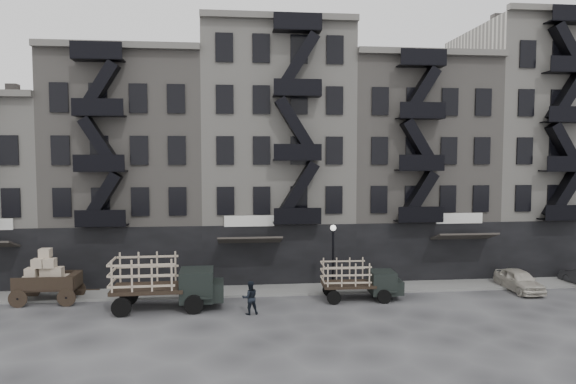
{
  "coord_description": "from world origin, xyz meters",
  "views": [
    {
      "loc": [
        -2.95,
        -27.76,
        8.44
      ],
      "look_at": [
        0.39,
        4.0,
        6.2
      ],
      "focal_mm": 32.0,
      "sensor_mm": 36.0,
      "label": 1
    }
  ],
  "objects": [
    {
      "name": "car_east",
      "position": [
        14.77,
        2.2,
        0.68
      ],
      "size": [
        1.63,
        4.0,
        1.36
      ],
      "primitive_type": "imported",
      "rotation": [
        0.0,
        0.0,
        0.01
      ],
      "color": "beige",
      "rests_on": "ground"
    },
    {
      "name": "stake_truck_east",
      "position": [
        4.31,
        1.3,
        1.34
      ],
      "size": [
        4.74,
        2.08,
        2.35
      ],
      "rotation": [
        0.0,
        0.0,
        -0.03
      ],
      "color": "black",
      "rests_on": "ground"
    },
    {
      "name": "sidewalk",
      "position": [
        0.0,
        3.75,
        0.07
      ],
      "size": [
        55.0,
        2.5,
        0.15
      ],
      "primitive_type": "cube",
      "color": "slate",
      "rests_on": "ground"
    },
    {
      "name": "building_mideast",
      "position": [
        10.0,
        9.83,
        7.5
      ],
      "size": [
        10.0,
        11.35,
        16.2
      ],
      "color": "slate",
      "rests_on": "ground"
    },
    {
      "name": "building_east",
      "position": [
        20.0,
        9.82,
        9.0
      ],
      "size": [
        10.0,
        11.35,
        19.2
      ],
      "color": "#AFAAA1",
      "rests_on": "ground"
    },
    {
      "name": "ground",
      "position": [
        0.0,
        0.0,
        0.0
      ],
      "size": [
        140.0,
        140.0,
        0.0
      ],
      "primitive_type": "plane",
      "color": "#38383A",
      "rests_on": "ground"
    },
    {
      "name": "stake_truck_west",
      "position": [
        -6.83,
        0.61,
        1.72
      ],
      "size": [
        6.07,
        2.64,
        3.01
      ],
      "rotation": [
        0.0,
        0.0,
        0.02
      ],
      "color": "black",
      "rests_on": "ground"
    },
    {
      "name": "pedestrian_mid",
      "position": [
        -2.16,
        -0.81,
        0.9
      ],
      "size": [
        0.98,
        0.83,
        1.8
      ],
      "primitive_type": "imported",
      "rotation": [
        0.0,
        0.0,
        3.33
      ],
      "color": "black",
      "rests_on": "ground"
    },
    {
      "name": "lamp_post",
      "position": [
        3.0,
        2.6,
        2.78
      ],
      "size": [
        0.36,
        0.36,
        4.28
      ],
      "color": "black",
      "rests_on": "ground"
    },
    {
      "name": "wagon",
      "position": [
        -13.77,
        2.6,
        1.76
      ],
      "size": [
        3.67,
        2.01,
        3.08
      ],
      "rotation": [
        0.0,
        0.0,
        -0.01
      ],
      "color": "black",
      "rests_on": "ground"
    },
    {
      "name": "building_center",
      "position": [
        -0.0,
        9.82,
        8.5
      ],
      "size": [
        10.0,
        11.35,
        18.2
      ],
      "color": "#AFAAA1",
      "rests_on": "ground"
    },
    {
      "name": "building_midwest",
      "position": [
        -10.0,
        9.83,
        7.5
      ],
      "size": [
        10.0,
        11.35,
        16.2
      ],
      "color": "slate",
      "rests_on": "ground"
    }
  ]
}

